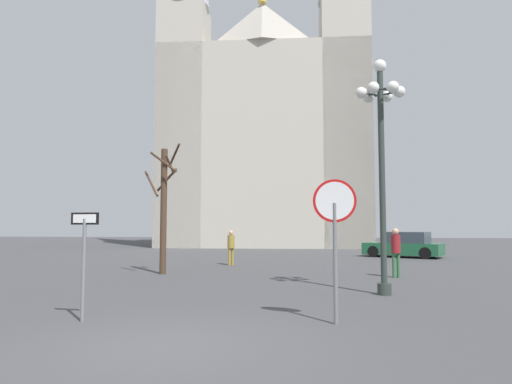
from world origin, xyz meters
TOP-DOWN VIEW (x-y plane):
  - ground_plane at (0.00, 0.00)m, footprint 120.00×120.00m
  - cathedral at (-1.33, 32.40)m, footprint 17.85×11.10m
  - stop_sign at (2.68, 1.92)m, footprint 0.81×0.15m
  - one_way_arrow_sign at (-2.08, 1.61)m, footprint 0.58×0.09m
  - street_lamp at (4.18, 5.57)m, footprint 1.31×1.18m
  - bare_tree at (-3.17, 9.84)m, footprint 1.43×1.43m
  - parked_car_near_green at (7.74, 19.86)m, footprint 4.60×3.61m
  - pedestrian_walking at (-1.24, 13.76)m, footprint 0.32×0.32m
  - pedestrian_standing at (5.27, 9.59)m, footprint 0.32×0.32m

SIDE VIEW (x-z plane):
  - ground_plane at x=0.00m, z-range 0.00..0.00m
  - parked_car_near_green at x=7.74m, z-range -0.05..1.39m
  - pedestrian_walking at x=-1.24m, z-range 0.16..1.74m
  - pedestrian_standing at x=5.27m, z-range 0.18..1.89m
  - one_way_arrow_sign at x=-2.08m, z-range 0.26..2.32m
  - stop_sign at x=2.68m, z-range 0.55..3.23m
  - bare_tree at x=-3.17m, z-range 0.11..5.03m
  - street_lamp at x=4.18m, z-range 0.96..7.26m
  - cathedral at x=-1.33m, z-range -7.56..31.15m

